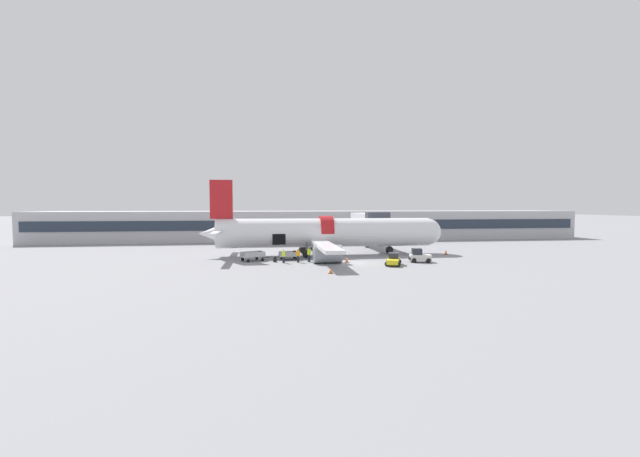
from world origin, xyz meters
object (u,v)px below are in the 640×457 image
at_px(ground_crew_loader_a, 298,255).
at_px(airplane, 323,233).
at_px(baggage_cart_loading, 290,256).
at_px(baggage_cart_queued, 254,256).
at_px(ground_crew_driver, 284,256).
at_px(baggage_tug_mid, 393,260).
at_px(baggage_tug_lead, 419,256).
at_px(ground_crew_supervisor, 309,254).
at_px(ground_crew_loader_b, 320,253).
at_px(suitcase_on_tarmac_upright, 275,260).

bearing_deg(ground_crew_loader_a, airplane, 58.88).
bearing_deg(baggage_cart_loading, ground_crew_loader_a, -71.80).
distance_m(baggage_cart_queued, ground_crew_driver, 4.24).
relative_size(baggage_cart_queued, ground_crew_driver, 2.25).
xyz_separation_m(airplane, baggage_tug_mid, (6.65, -10.12, -2.40)).
distance_m(baggage_tug_lead, ground_crew_supervisor, 13.29).
bearing_deg(ground_crew_loader_b, ground_crew_supervisor, -132.53).
height_order(baggage_tug_mid, ground_crew_loader_a, ground_crew_loader_a).
distance_m(baggage_tug_mid, ground_crew_driver, 12.79).
height_order(ground_crew_loader_b, suitcase_on_tarmac_upright, ground_crew_loader_b).
bearing_deg(ground_crew_driver, ground_crew_loader_b, 25.40).
bearing_deg(suitcase_on_tarmac_upright, baggage_tug_mid, -17.67).
bearing_deg(baggage_tug_lead, ground_crew_loader_b, 162.18).
bearing_deg(ground_crew_loader_b, baggage_cart_loading, 170.97).
bearing_deg(baggage_cart_queued, suitcase_on_tarmac_upright, -27.64).
relative_size(airplane, baggage_tug_mid, 9.74).
height_order(ground_crew_loader_a, ground_crew_supervisor, ground_crew_supervisor).
xyz_separation_m(ground_crew_driver, suitcase_on_tarmac_upright, (-1.00, 0.90, -0.57)).
distance_m(baggage_cart_queued, ground_crew_supervisor, 6.90).
distance_m(airplane, suitcase_on_tarmac_upright, 9.30).
xyz_separation_m(baggage_tug_lead, baggage_cart_loading, (-15.33, 4.31, -0.20)).
height_order(baggage_tug_lead, ground_crew_supervisor, ground_crew_supervisor).
height_order(airplane, ground_crew_loader_a, airplane).
relative_size(baggage_tug_mid, ground_crew_loader_b, 2.17).
bearing_deg(baggage_tug_mid, ground_crew_driver, 164.81).
bearing_deg(ground_crew_driver, baggage_tug_mid, -15.19).
distance_m(baggage_cart_queued, ground_crew_loader_a, 5.70).
distance_m(baggage_cart_loading, suitcase_on_tarmac_upright, 2.70).
bearing_deg(ground_crew_loader_b, baggage_tug_lead, -17.82).
xyz_separation_m(airplane, ground_crew_driver, (-5.69, -6.77, -2.14)).
distance_m(baggage_tug_mid, ground_crew_loader_b, 9.47).
height_order(airplane, baggage_cart_loading, airplane).
bearing_deg(baggage_cart_queued, baggage_cart_loading, 7.32).
xyz_separation_m(baggage_tug_mid, ground_crew_loader_b, (-7.66, 5.57, 0.24)).
bearing_deg(ground_crew_supervisor, suitcase_on_tarmac_upright, 174.10).
bearing_deg(ground_crew_driver, suitcase_on_tarmac_upright, 138.08).
xyz_separation_m(baggage_tug_lead, ground_crew_loader_a, (-14.48, 1.72, 0.17)).
relative_size(baggage_tug_lead, ground_crew_driver, 1.73).
bearing_deg(baggage_tug_lead, suitcase_on_tarmac_upright, 172.11).
relative_size(baggage_cart_loading, ground_crew_loader_a, 2.11).
xyz_separation_m(airplane, baggage_tug_lead, (10.53, -8.26, -2.31)).
bearing_deg(baggage_tug_mid, baggage_cart_loading, 151.67).
distance_m(airplane, baggage_cart_loading, 6.70).
bearing_deg(ground_crew_loader_b, airplane, 77.49).
height_order(baggage_tug_lead, ground_crew_loader_b, baggage_tug_lead).
height_order(ground_crew_loader_b, ground_crew_driver, ground_crew_driver).
height_order(baggage_tug_lead, ground_crew_loader_a, baggage_tug_lead).
bearing_deg(airplane, baggage_cart_loading, -140.59).
height_order(baggage_cart_loading, ground_crew_supervisor, ground_crew_supervisor).
bearing_deg(baggage_cart_loading, baggage_cart_queued, -172.68).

